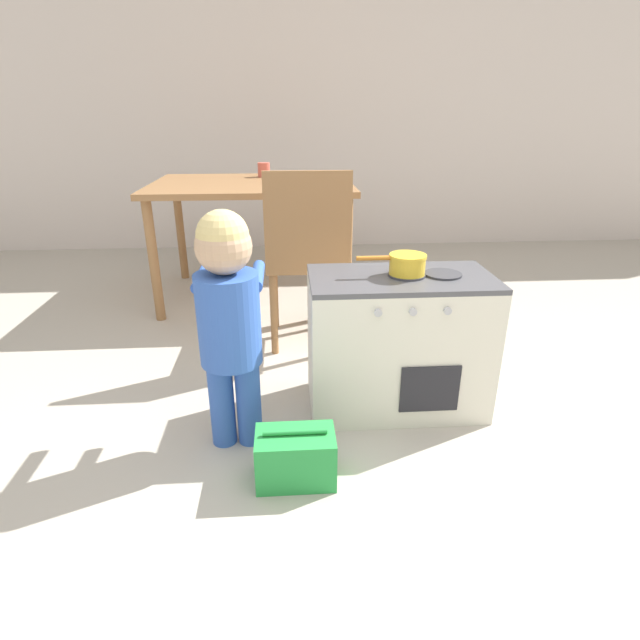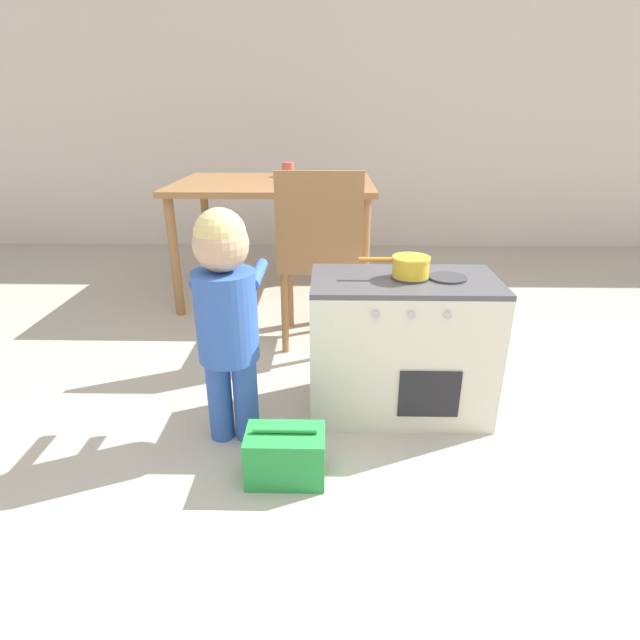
{
  "view_description": "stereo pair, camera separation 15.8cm",
  "coord_description": "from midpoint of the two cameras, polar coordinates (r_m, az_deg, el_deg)",
  "views": [
    {
      "loc": [
        -0.18,
        -1.02,
        1.15
      ],
      "look_at": [
        -0.06,
        0.7,
        0.43
      ],
      "focal_mm": 28.0,
      "sensor_mm": 36.0,
      "label": 1
    },
    {
      "loc": [
        -0.02,
        -1.03,
        1.15
      ],
      "look_at": [
        -0.06,
        0.7,
        0.43
      ],
      "focal_mm": 28.0,
      "sensor_mm": 36.0,
      "label": 2
    }
  ],
  "objects": [
    {
      "name": "ground_plane",
      "position": [
        1.55,
        4.97,
        -25.51
      ],
      "size": [
        16.0,
        16.0,
        0.0
      ],
      "primitive_type": "plane",
      "color": "#B2A899"
    },
    {
      "name": "wall_back",
      "position": [
        4.56,
        2.67,
        24.65
      ],
      "size": [
        10.0,
        0.06,
        2.6
      ],
      "color": "beige",
      "rests_on": "ground_plane"
    },
    {
      "name": "play_kitchen",
      "position": [
        2.03,
        11.41,
        -2.96
      ],
      "size": [
        0.71,
        0.39,
        0.58
      ],
      "color": "silver",
      "rests_on": "ground_plane"
    },
    {
      "name": "toy_pot",
      "position": [
        1.92,
        12.59,
        6.1
      ],
      "size": [
        0.27,
        0.14,
        0.08
      ],
      "color": "yellow",
      "rests_on": "play_kitchen"
    },
    {
      "name": "child_figure",
      "position": [
        1.73,
        -8.17,
        1.72
      ],
      "size": [
        0.24,
        0.36,
        0.87
      ],
      "color": "#335BB7",
      "rests_on": "ground_plane"
    },
    {
      "name": "toy_basket",
      "position": [
        1.72,
        -1.26,
        -15.27
      ],
      "size": [
        0.26,
        0.16,
        0.2
      ],
      "color": "green",
      "rests_on": "ground_plane"
    },
    {
      "name": "dining_table",
      "position": [
        3.27,
        -3.8,
        14.05
      ],
      "size": [
        1.23,
        0.93,
        0.74
      ],
      "color": "olive",
      "rests_on": "ground_plane"
    },
    {
      "name": "dining_chair_near",
      "position": [
        2.51,
        1.78,
        7.45
      ],
      "size": [
        0.41,
        0.41,
        0.91
      ],
      "color": "olive",
      "rests_on": "ground_plane"
    },
    {
      "name": "cup_on_table",
      "position": [
        3.51,
        -2.35,
        16.82
      ],
      "size": [
        0.08,
        0.08,
        0.09
      ],
      "color": "#D15B4C",
      "rests_on": "dining_table"
    }
  ]
}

